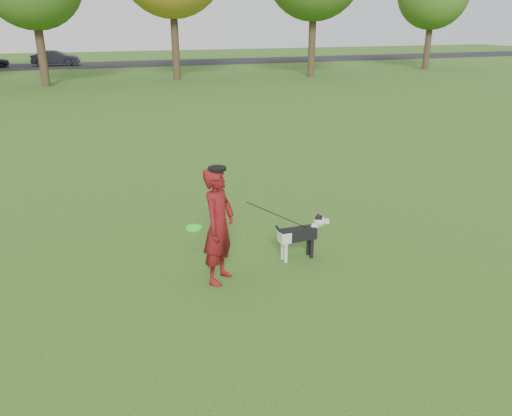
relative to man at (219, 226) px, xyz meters
name	(u,v)px	position (x,y,z in m)	size (l,w,h in m)	color
ground	(258,256)	(0.80, 0.55, -0.88)	(120.00, 120.00, 0.00)	#285116
road	(101,65)	(0.80, 40.55, -0.87)	(120.00, 7.00, 0.02)	black
man	(219,226)	(0.00, 0.00, 0.00)	(0.64, 0.42, 1.76)	#5C0D0F
dog	(302,233)	(1.46, 0.27, -0.43)	(0.97, 0.19, 0.74)	black
car_mid	(56,58)	(-2.81, 40.55, -0.23)	(1.32, 3.79, 1.25)	black
man_held_items	(279,216)	(0.99, 0.10, -0.02)	(2.10, 0.46, 1.27)	#2EFF20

